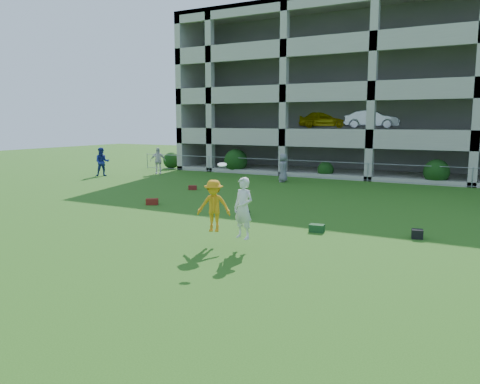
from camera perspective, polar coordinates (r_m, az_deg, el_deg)
The scene contains 13 objects.
ground at distance 13.59m, azimuth -4.10°, elevation -7.69°, with size 100.00×100.00×0.00m, color #235114.
bystander_a at distance 34.08m, azimuth -16.46°, elevation 3.54°, with size 0.97×0.76×2.00m, color navy.
bystander_b at distance 34.63m, azimuth -9.98°, elevation 3.77°, with size 1.12×0.47×1.92m, color silver.
bystander_c at distance 29.67m, azimuth 5.28°, elevation 2.96°, with size 0.88×0.57×1.80m, color slate.
bag_red_a at distance 21.92m, azimuth -10.66°, elevation -1.17°, with size 0.55×0.30×0.28m, color #5B170F.
bag_black_b at distance 19.11m, azimuth 0.66°, elevation -2.55°, with size 0.40×0.25×0.22m, color black.
bag_green_c at distance 16.53m, azimuth 9.35°, elevation -4.37°, with size 0.50×0.35×0.26m, color #153A20.
crate_d at distance 16.46m, azimuth 20.80°, elevation -4.80°, with size 0.35×0.35×0.30m, color black.
bag_red_f at distance 26.38m, azimuth -5.80°, elevation 0.53°, with size 0.45×0.28×0.24m, color #581D0F.
frisbee_contest at distance 14.19m, azimuth -1.97°, elevation -1.79°, with size 2.03×0.92×2.27m.
parking_garage at distance 39.36m, azimuth 18.64°, elevation 11.39°, with size 30.00×14.00×12.00m.
fence at distance 30.94m, azimuth 15.31°, elevation 2.38°, with size 36.06×0.06×1.20m.
shrub_row at distance 30.84m, azimuth 24.02°, elevation 3.60°, with size 34.38×2.52×3.50m.
Camera 1 is at (7.09, -10.95, 3.81)m, focal length 35.00 mm.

